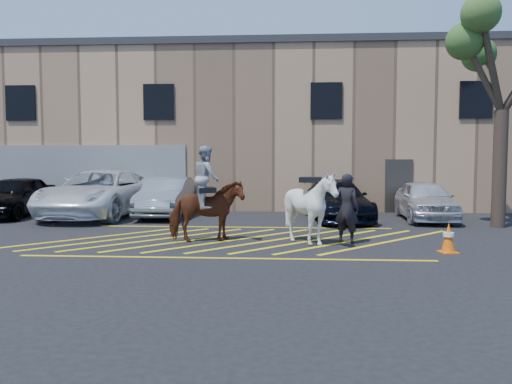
# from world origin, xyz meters

# --- Properties ---
(ground) EXTENTS (90.00, 90.00, 0.00)m
(ground) POSITION_xyz_m (0.00, 0.00, 0.00)
(ground) COLOR black
(ground) RESTS_ON ground
(car_black_suv) EXTENTS (2.03, 4.68, 1.57)m
(car_black_suv) POSITION_xyz_m (-9.09, 4.66, 0.79)
(car_black_suv) COLOR black
(car_black_suv) RESTS_ON ground
(car_white_pickup) EXTENTS (3.51, 6.66, 1.79)m
(car_white_pickup) POSITION_xyz_m (-5.76, 4.83, 0.89)
(car_white_pickup) COLOR white
(car_white_pickup) RESTS_ON ground
(car_silver_sedan) EXTENTS (1.65, 4.56, 1.49)m
(car_silver_sedan) POSITION_xyz_m (-3.23, 5.07, 0.75)
(car_silver_sedan) COLOR #90969E
(car_silver_sedan) RESTS_ON ground
(car_blue_suv) EXTENTS (2.54, 5.09, 1.42)m
(car_blue_suv) POSITION_xyz_m (3.22, 4.44, 0.71)
(car_blue_suv) COLOR black
(car_blue_suv) RESTS_ON ground
(car_white_suv) EXTENTS (1.92, 4.37, 1.46)m
(car_white_suv) POSITION_xyz_m (6.42, 4.53, 0.73)
(car_white_suv) COLOR silver
(car_white_suv) RESTS_ON ground
(handler) EXTENTS (0.81, 0.71, 1.86)m
(handler) POSITION_xyz_m (3.00, -0.57, 0.93)
(handler) COLOR black
(handler) RESTS_ON ground
(warehouse) EXTENTS (32.42, 10.20, 7.30)m
(warehouse) POSITION_xyz_m (-0.01, 11.99, 3.65)
(warehouse) COLOR tan
(warehouse) RESTS_ON ground
(hatching_zone) EXTENTS (12.60, 5.12, 0.01)m
(hatching_zone) POSITION_xyz_m (-0.00, -0.30, 0.01)
(hatching_zone) COLOR yellow
(hatching_zone) RESTS_ON ground
(mounted_bay) EXTENTS (2.14, 1.46, 2.59)m
(mounted_bay) POSITION_xyz_m (-0.76, -0.60, 1.05)
(mounted_bay) COLOR maroon
(mounted_bay) RESTS_ON ground
(saddled_white) EXTENTS (1.76, 1.93, 1.91)m
(saddled_white) POSITION_xyz_m (2.03, -0.83, 0.96)
(saddled_white) COLOR silver
(saddled_white) RESTS_ON ground
(traffic_cone) EXTENTS (0.45, 0.45, 0.73)m
(traffic_cone) POSITION_xyz_m (5.28, -1.79, 0.37)
(traffic_cone) COLOR orange
(traffic_cone) RESTS_ON ground
(tree) EXTENTS (3.99, 4.37, 7.31)m
(tree) POSITION_xyz_m (8.28, 2.77, 5.69)
(tree) COLOR #403227
(tree) RESTS_ON ground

